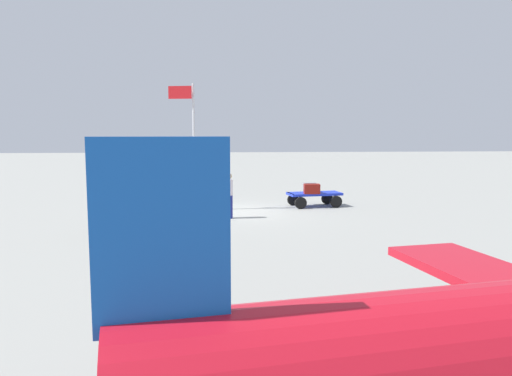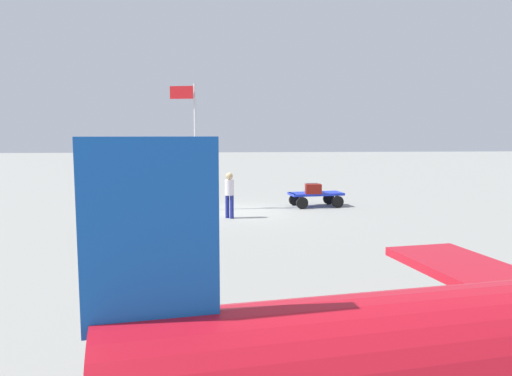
{
  "view_description": "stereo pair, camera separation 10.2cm",
  "coord_description": "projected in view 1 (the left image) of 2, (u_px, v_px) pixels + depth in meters",
  "views": [
    {
      "loc": [
        0.66,
        18.08,
        2.97
      ],
      "look_at": [
        -0.46,
        6.0,
        1.6
      ],
      "focal_mm": 33.46,
      "sensor_mm": 36.0,
      "label": 1
    },
    {
      "loc": [
        0.56,
        18.09,
        2.97
      ],
      "look_at": [
        -0.46,
        6.0,
        1.6
      ],
      "focal_mm": 33.46,
      "sensor_mm": 36.0,
      "label": 2
    }
  ],
  "objects": [
    {
      "name": "flagpole",
      "position": [
        191.0,
        136.0,
        18.42
      ],
      "size": [
        1.0,
        0.24,
        4.9
      ],
      "color": "silver",
      "rests_on": "ground"
    },
    {
      "name": "suitcase_dark",
      "position": [
        309.0,
        187.0,
        19.99
      ],
      "size": [
        0.53,
        0.38,
        0.36
      ],
      "color": "gray",
      "rests_on": "luggage_cart"
    },
    {
      "name": "worker_trailing",
      "position": [
        152.0,
        196.0,
        15.57
      ],
      "size": [
        0.48,
        0.48,
        1.6
      ],
      "color": "navy",
      "rests_on": "ground"
    },
    {
      "name": "signboard",
      "position": [
        120.0,
        197.0,
        15.11
      ],
      "size": [
        1.18,
        0.14,
        1.46
      ],
      "color": "#4C3319",
      "rests_on": "ground"
    },
    {
      "name": "ground_plane",
      "position": [
        230.0,
        212.0,
        18.28
      ],
      "size": [
        120.0,
        120.0,
        0.0
      ],
      "primitive_type": "plane",
      "color": "gray"
    },
    {
      "name": "worker_lead",
      "position": [
        228.0,
        192.0,
        16.8
      ],
      "size": [
        0.45,
        0.45,
        1.62
      ],
      "color": "navy",
      "rests_on": "ground"
    },
    {
      "name": "luggage_cart",
      "position": [
        314.0,
        196.0,
        19.59
      ],
      "size": [
        2.28,
        1.36,
        0.58
      ],
      "color": "#1D33D2",
      "rests_on": "ground"
    },
    {
      "name": "suitcase_maroon",
      "position": [
        312.0,
        189.0,
        19.19
      ],
      "size": [
        0.64,
        0.43,
        0.39
      ],
      "color": "maroon",
      "rests_on": "luggage_cart"
    },
    {
      "name": "suitcase_tan",
      "position": [
        312.0,
        189.0,
        19.56
      ],
      "size": [
        0.58,
        0.38,
        0.25
      ],
      "color": "black",
      "rests_on": "luggage_cart"
    }
  ]
}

